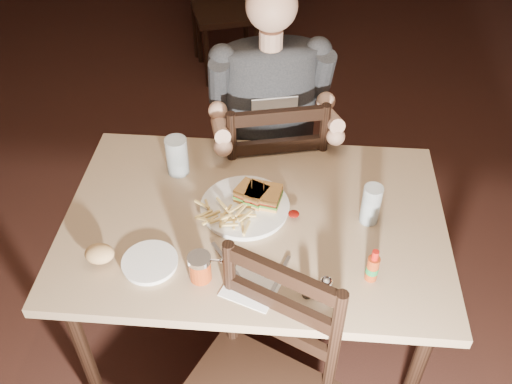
# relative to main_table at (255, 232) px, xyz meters

# --- Properties ---
(room_shell) EXTENTS (7.00, 7.00, 7.00)m
(room_shell) POSITION_rel_main_table_xyz_m (-0.16, 0.32, 0.70)
(room_shell) COLOR black
(room_shell) RESTS_ON ground
(main_table) EXTENTS (1.36, 0.93, 0.77)m
(main_table) POSITION_rel_main_table_xyz_m (0.00, 0.00, 0.00)
(main_table) COLOR tan
(main_table) RESTS_ON ground
(chair_far) EXTENTS (0.57, 0.60, 0.98)m
(chair_far) POSITION_rel_main_table_xyz_m (-0.00, 0.57, -0.21)
(chair_far) COLOR black
(chair_far) RESTS_ON ground
(bg_chair_near) EXTENTS (0.56, 0.59, 0.94)m
(bg_chair_near) POSITION_rel_main_table_xyz_m (-0.45, 2.27, -0.23)
(bg_chair_near) COLOR black
(bg_chair_near) RESTS_ON ground
(diner) EXTENTS (0.60, 0.52, 0.89)m
(diner) POSITION_rel_main_table_xyz_m (0.01, 0.53, 0.25)
(diner) COLOR #323437
(diner) RESTS_ON chair_far
(dinner_plate) EXTENTS (0.32, 0.32, 0.02)m
(dinner_plate) POSITION_rel_main_table_xyz_m (-0.04, 0.04, 0.08)
(dinner_plate) COLOR white
(dinner_plate) RESTS_ON main_table
(sandwich_left) EXTENTS (0.13, 0.12, 0.09)m
(sandwich_left) POSITION_rel_main_table_xyz_m (-0.02, 0.07, 0.14)
(sandwich_left) COLOR #DFA24F
(sandwich_left) RESTS_ON dinner_plate
(sandwich_right) EXTENTS (0.13, 0.12, 0.10)m
(sandwich_right) POSITION_rel_main_table_xyz_m (0.03, 0.07, 0.14)
(sandwich_right) COLOR #DFA24F
(sandwich_right) RESTS_ON dinner_plate
(fries_pile) EXTENTS (0.26, 0.18, 0.04)m
(fries_pile) POSITION_rel_main_table_xyz_m (-0.09, -0.03, 0.11)
(fries_pile) COLOR #F5CE6D
(fries_pile) RESTS_ON dinner_plate
(ketchup_dollop) EXTENTS (0.04, 0.04, 0.01)m
(ketchup_dollop) POSITION_rel_main_table_xyz_m (0.14, 0.01, 0.09)
(ketchup_dollop) COLOR maroon
(ketchup_dollop) RESTS_ON dinner_plate
(glass_left) EXTENTS (0.09, 0.09, 0.15)m
(glass_left) POSITION_rel_main_table_xyz_m (-0.32, 0.22, 0.15)
(glass_left) COLOR silver
(glass_left) RESTS_ON main_table
(glass_right) EXTENTS (0.07, 0.07, 0.15)m
(glass_right) POSITION_rel_main_table_xyz_m (0.40, 0.03, 0.15)
(glass_right) COLOR silver
(glass_right) RESTS_ON main_table
(hot_sauce) EXTENTS (0.04, 0.04, 0.13)m
(hot_sauce) POSITION_rel_main_table_xyz_m (0.40, -0.23, 0.13)
(hot_sauce) COLOR maroon
(hot_sauce) RESTS_ON main_table
(salt_shaker) EXTENTS (0.04, 0.04, 0.07)m
(salt_shaker) POSITION_rel_main_table_xyz_m (0.25, -0.30, 0.10)
(salt_shaker) COLOR white
(salt_shaker) RESTS_ON main_table
(pepper_shaker) EXTENTS (0.03, 0.03, 0.05)m
(pepper_shaker) POSITION_rel_main_table_xyz_m (0.20, -0.32, 0.10)
(pepper_shaker) COLOR #38332D
(pepper_shaker) RESTS_ON main_table
(syrup_dispenser) EXTENTS (0.08, 0.08, 0.10)m
(syrup_dispenser) POSITION_rel_main_table_xyz_m (-0.14, -0.28, 0.12)
(syrup_dispenser) COLOR maroon
(syrup_dispenser) RESTS_ON main_table
(napkin) EXTENTS (0.20, 0.20, 0.00)m
(napkin) POSITION_rel_main_table_xyz_m (0.03, -0.30, 0.07)
(napkin) COLOR white
(napkin) RESTS_ON main_table
(knife) EXTENTS (0.14, 0.17, 0.00)m
(knife) POSITION_rel_main_table_xyz_m (-0.06, -0.22, 0.08)
(knife) COLOR silver
(knife) RESTS_ON napkin
(fork) EXTENTS (0.06, 0.16, 0.01)m
(fork) POSITION_rel_main_table_xyz_m (0.11, -0.25, 0.08)
(fork) COLOR silver
(fork) RESTS_ON napkin
(side_plate) EXTENTS (0.18, 0.18, 0.01)m
(side_plate) POSITION_rel_main_table_xyz_m (-0.31, -0.25, 0.08)
(side_plate) COLOR white
(side_plate) RESTS_ON main_table
(bread_roll) EXTENTS (0.10, 0.08, 0.06)m
(bread_roll) POSITION_rel_main_table_xyz_m (-0.47, -0.25, 0.11)
(bread_roll) COLOR tan
(bread_roll) RESTS_ON side_plate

